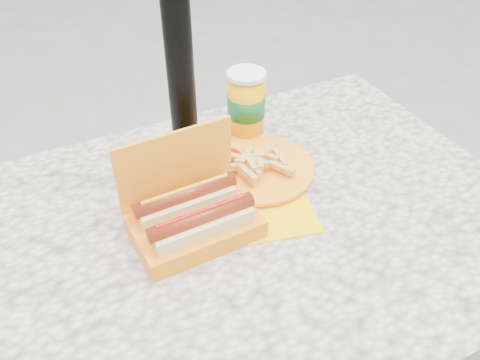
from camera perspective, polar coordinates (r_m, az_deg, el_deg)
name	(u,v)px	position (r m, az deg, el deg)	size (l,w,h in m)	color
picnic_table	(222,268)	(1.03, -2.03, -9.81)	(1.20, 0.80, 0.75)	beige
umbrella_pole	(176,17)	(0.89, -7.20, 17.66)	(0.05, 0.05, 2.20)	black
hotdog_box	(193,216)	(0.93, -5.30, -4.02)	(0.23, 0.16, 0.18)	orange
fries_plate	(256,170)	(1.07, 1.79, 1.16)	(0.28, 0.34, 0.05)	#FFC500
soda_cup	(246,105)	(1.15, 0.70, 8.41)	(0.09, 0.09, 0.16)	#FFAB00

